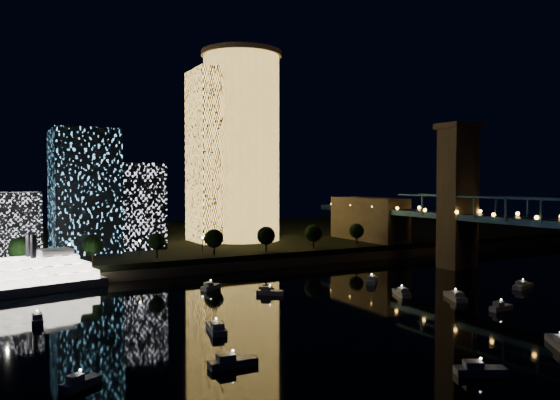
{
  "coord_description": "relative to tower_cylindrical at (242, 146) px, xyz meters",
  "views": [
    {
      "loc": [
        -77.87,
        -87.05,
        30.19
      ],
      "look_at": [
        -1.96,
        55.0,
        24.57
      ],
      "focal_mm": 35.0,
      "sensor_mm": 36.0,
      "label": 1
    }
  ],
  "objects": [
    {
      "name": "tower_cylindrical",
      "position": [
        0.0,
        0.0,
        0.0
      ],
      "size": [
        34.0,
        34.0,
        79.68
      ],
      "color": "#F4B84E",
      "rests_on": "far_bank"
    },
    {
      "name": "street_lamps",
      "position": [
        -51.13,
        -31.35,
        -35.94
      ],
      "size": [
        132.7,
        0.7,
        5.65
      ],
      "color": "black",
      "rests_on": "far_bank"
    },
    {
      "name": "midrise_blocks",
      "position": [
        -77.61,
        -5.15,
        -22.72
      ],
      "size": [
        100.84,
        29.77,
        43.4
      ],
      "color": "white",
      "rests_on": "far_bank"
    },
    {
      "name": "seawall",
      "position": [
        -17.13,
        -43.35,
        -43.47
      ],
      "size": [
        420.0,
        6.0,
        3.0
      ],
      "primitive_type": "cube",
      "color": "#6B5E4C",
      "rests_on": "ground"
    },
    {
      "name": "far_bank",
      "position": [
        -17.13,
        34.65,
        -42.47
      ],
      "size": [
        420.0,
        160.0,
        5.0
      ],
      "primitive_type": "cube",
      "color": "black",
      "rests_on": "ground"
    },
    {
      "name": "tower_rectangular",
      "position": [
        -9.78,
        1.17,
        -4.49
      ],
      "size": [
        22.3,
        22.3,
        70.95
      ],
      "primitive_type": "cube",
      "color": "#F4B84E",
      "rests_on": "far_bank"
    },
    {
      "name": "ground",
      "position": [
        -17.13,
        -125.35,
        -44.97
      ],
      "size": [
        520.0,
        520.0,
        0.0
      ],
      "primitive_type": "plane",
      "color": "black",
      "rests_on": "ground"
    },
    {
      "name": "motorboats",
      "position": [
        -21.13,
        -112.58,
        -44.15
      ],
      "size": [
        129.22,
        88.45,
        2.78
      ],
      "color": "silver",
      "rests_on": "ground"
    },
    {
      "name": "esplanade_trees",
      "position": [
        -46.5,
        -37.35,
        -34.49
      ],
      "size": [
        165.81,
        6.93,
        8.96
      ],
      "color": "black",
      "rests_on": "far_bank"
    }
  ]
}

